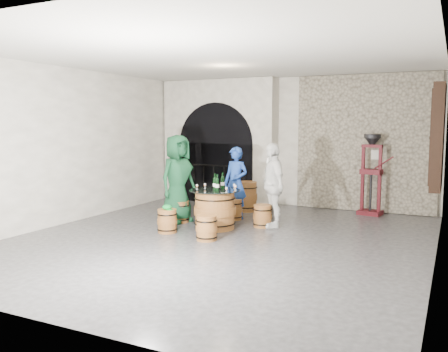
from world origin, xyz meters
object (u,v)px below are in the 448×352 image
at_px(side_barrel, 246,197).
at_px(corking_press, 372,168).
at_px(barrel_stool_near_left, 167,221).
at_px(barrel_stool_near_right, 207,228).
at_px(person_blue, 236,183).
at_px(person_white, 273,185).
at_px(wine_bottle_center, 217,184).
at_px(wine_bottle_left, 215,183).
at_px(barrel_stool_right, 263,216).
at_px(wine_bottle_right, 223,182).
at_px(barrel_stool_left, 180,212).
at_px(barrel_stool_far, 233,209).
at_px(person_green, 178,179).
at_px(barrel_table, 215,209).

height_order(side_barrel, corking_press, corking_press).
relative_size(barrel_stool_near_left, side_barrel, 0.64).
bearing_deg(barrel_stool_near_left, barrel_stool_near_right, -12.13).
xyz_separation_m(person_blue, person_white, (1.00, -0.44, 0.06)).
height_order(wine_bottle_center, side_barrel, wine_bottle_center).
bearing_deg(wine_bottle_left, wine_bottle_center, -43.72).
bearing_deg(wine_bottle_left, corking_press, 48.89).
bearing_deg(side_barrel, wine_bottle_left, -84.21).
xyz_separation_m(barrel_stool_right, wine_bottle_right, (-0.72, -0.34, 0.68)).
bearing_deg(barrel_stool_near_left, barrel_stool_left, 106.63).
xyz_separation_m(barrel_stool_far, person_green, (-0.95, -0.71, 0.69)).
bearing_deg(barrel_stool_left, person_blue, 44.14).
height_order(barrel_stool_right, person_white, person_white).
height_order(barrel_stool_far, person_blue, person_blue).
bearing_deg(wine_bottle_right, corking_press, 47.05).
bearing_deg(barrel_stool_near_right, person_white, 67.40).
distance_m(barrel_table, barrel_stool_right, 0.97).
bearing_deg(barrel_stool_far, wine_bottle_right, -81.52).
bearing_deg(person_green, corking_press, -38.90).
xyz_separation_m(person_white, corking_press, (1.56, 2.18, 0.22)).
xyz_separation_m(barrel_stool_near_left, corking_press, (3.17, 3.54, 0.84)).
height_order(person_blue, person_white, person_white).
bearing_deg(barrel_stool_left, person_white, 12.61).
bearing_deg(side_barrel, person_blue, -81.20).
distance_m(barrel_stool_near_left, wine_bottle_right, 1.35).
relative_size(person_white, side_barrel, 2.41).
height_order(barrel_stool_near_right, barrel_stool_near_left, same).
relative_size(person_green, side_barrel, 2.62).
bearing_deg(barrel_stool_left, person_green, 166.04).
height_order(barrel_stool_far, wine_bottle_center, wine_bottle_center).
bearing_deg(wine_bottle_left, person_white, 36.07).
bearing_deg(corking_press, wine_bottle_center, -119.78).
xyz_separation_m(barrel_stool_near_right, wine_bottle_right, (-0.23, 1.12, 0.68)).
xyz_separation_m(barrel_stool_far, barrel_stool_near_right, (0.35, -1.87, 0.00)).
bearing_deg(person_green, person_blue, -33.60).
xyz_separation_m(barrel_table, wine_bottle_center, (0.12, -0.12, 0.52)).
bearing_deg(barrel_stool_near_left, barrel_table, 47.23).
bearing_deg(barrel_stool_near_left, barrel_stool_far, 69.86).
xyz_separation_m(person_green, side_barrel, (0.81, 1.75, -0.57)).
bearing_deg(barrel_stool_left, barrel_stool_near_right, -42.73).
relative_size(barrel_stool_right, person_green, 0.25).
height_order(barrel_stool_far, barrel_stool_near_left, same).
distance_m(barrel_stool_near_right, barrel_stool_near_left, 0.98).
relative_size(person_green, corking_press, 1.00).
relative_size(barrel_table, corking_press, 0.55).
height_order(barrel_table, person_white, person_white).
relative_size(wine_bottle_center, corking_press, 0.18).
bearing_deg(person_white, person_blue, -152.23).
xyz_separation_m(person_blue, wine_bottle_right, (0.12, -0.89, 0.12)).
height_order(barrel_stool_left, barrel_stool_near_left, same).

